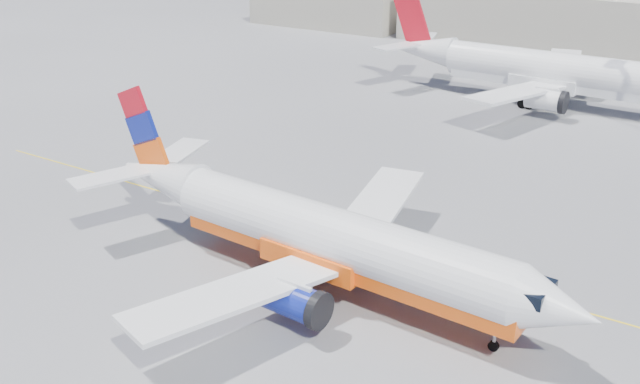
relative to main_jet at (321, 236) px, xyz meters
The scene contains 7 objects.
ground 4.12m from the main_jet, 104.42° to the left, with size 240.00×240.00×0.00m, color slate.
taxi_line 6.36m from the main_jet, 96.55° to the left, with size 70.00×0.15×0.01m, color yellow.
terminal_annex 87.29m from the main_jet, 121.51° to the left, with size 26.00×10.00×6.00m, color beige.
main_jet is the anchor object (origin of this frame).
second_jet 45.41m from the main_jet, 90.28° to the left, with size 36.49×28.85×11.06m.
gse_tug 10.47m from the main_jet, 20.37° to the left, with size 2.72×1.70×1.92m.
traffic_cone 5.06m from the main_jet, 60.33° to the left, with size 0.39×0.39×0.54m.
Camera 1 is at (20.00, -33.07, 21.37)m, focal length 40.00 mm.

